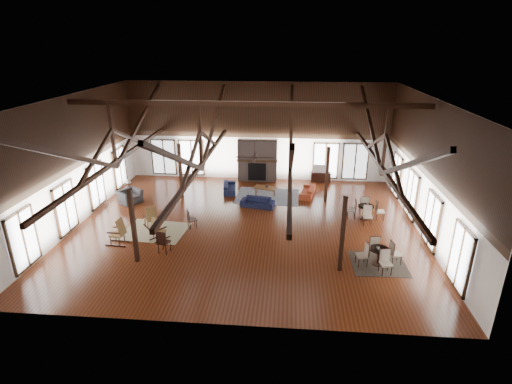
# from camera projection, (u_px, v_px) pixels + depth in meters

# --- Properties ---
(floor) EXTENTS (16.00, 16.00, 0.00)m
(floor) POSITION_uv_depth(u_px,v_px,m) (246.00, 226.00, 18.95)
(floor) COLOR #582812
(floor) RESTS_ON ground
(ceiling) EXTENTS (16.00, 14.00, 0.02)m
(ceiling) POSITION_uv_depth(u_px,v_px,m) (245.00, 98.00, 16.80)
(ceiling) COLOR black
(ceiling) RESTS_ON wall_back
(wall_back) EXTENTS (16.00, 0.02, 6.00)m
(wall_back) POSITION_uv_depth(u_px,v_px,m) (258.00, 132.00, 24.39)
(wall_back) COLOR white
(wall_back) RESTS_ON floor
(wall_front) EXTENTS (16.00, 0.02, 6.00)m
(wall_front) POSITION_uv_depth(u_px,v_px,m) (219.00, 239.00, 11.37)
(wall_front) COLOR white
(wall_front) RESTS_ON floor
(wall_left) EXTENTS (0.02, 14.00, 6.00)m
(wall_left) POSITION_uv_depth(u_px,v_px,m) (74.00, 162.00, 18.51)
(wall_left) COLOR white
(wall_left) RESTS_ON floor
(wall_right) EXTENTS (0.02, 14.00, 6.00)m
(wall_right) POSITION_uv_depth(u_px,v_px,m) (429.00, 171.00, 17.25)
(wall_right) COLOR white
(wall_right) RESTS_ON floor
(roof_truss) EXTENTS (15.60, 14.07, 3.14)m
(roof_truss) POSITION_uv_depth(u_px,v_px,m) (245.00, 144.00, 17.51)
(roof_truss) COLOR black
(roof_truss) RESTS_ON wall_back
(post_grid) EXTENTS (8.16, 7.16, 3.05)m
(post_grid) POSITION_uv_depth(u_px,v_px,m) (246.00, 197.00, 18.41)
(post_grid) COLOR black
(post_grid) RESTS_ON floor
(fireplace) EXTENTS (2.50, 0.69, 2.60)m
(fireplace) POSITION_uv_depth(u_px,v_px,m) (257.00, 160.00, 24.69)
(fireplace) COLOR #6D5A53
(fireplace) RESTS_ON floor
(ceiling_fan) EXTENTS (1.60, 1.60, 0.75)m
(ceiling_fan) POSITION_uv_depth(u_px,v_px,m) (255.00, 157.00, 16.64)
(ceiling_fan) COLOR black
(ceiling_fan) RESTS_ON roof_truss
(sofa_navy_front) EXTENTS (1.85, 1.00, 0.51)m
(sofa_navy_front) POSITION_uv_depth(u_px,v_px,m) (258.00, 202.00, 21.07)
(sofa_navy_front) COLOR #131734
(sofa_navy_front) RESTS_ON floor
(sofa_navy_left) EXTENTS (1.82, 0.91, 0.51)m
(sofa_navy_left) POSITION_uv_depth(u_px,v_px,m) (230.00, 187.00, 23.19)
(sofa_navy_left) COLOR #141938
(sofa_navy_left) RESTS_ON floor
(sofa_orange) EXTENTS (1.85, 1.02, 0.51)m
(sofa_orange) POSITION_uv_depth(u_px,v_px,m) (307.00, 191.00, 22.61)
(sofa_orange) COLOR #9B381E
(sofa_orange) RESTS_ON floor
(coffee_table) EXTENTS (1.38, 0.95, 0.48)m
(coffee_table) POSITION_uv_depth(u_px,v_px,m) (265.00, 188.00, 22.57)
(coffee_table) COLOR brown
(coffee_table) RESTS_ON floor
(vase) EXTENTS (0.21, 0.21, 0.18)m
(vase) POSITION_uv_depth(u_px,v_px,m) (267.00, 186.00, 22.50)
(vase) COLOR #B2B2B2
(vase) RESTS_ON coffee_table
(armchair) EXTENTS (1.42, 1.45, 0.72)m
(armchair) POSITION_uv_depth(u_px,v_px,m) (130.00, 197.00, 21.56)
(armchair) COLOR #2D2D2F
(armchair) RESTS_ON floor
(side_table_lamp) EXTENTS (0.43, 0.43, 1.10)m
(side_table_lamp) POSITION_uv_depth(u_px,v_px,m) (129.00, 190.00, 22.34)
(side_table_lamp) COLOR black
(side_table_lamp) RESTS_ON floor
(rocking_chair_a) EXTENTS (0.88, 0.92, 1.07)m
(rocking_chair_a) POSITION_uv_depth(u_px,v_px,m) (151.00, 218.00, 18.64)
(rocking_chair_a) COLOR olive
(rocking_chair_a) RESTS_ON floor
(rocking_chair_b) EXTENTS (0.84, 0.92, 1.06)m
(rocking_chair_b) POSITION_uv_depth(u_px,v_px,m) (157.00, 229.00, 17.53)
(rocking_chair_b) COLOR olive
(rocking_chair_b) RESTS_ON floor
(rocking_chair_c) EXTENTS (0.98, 0.58, 1.22)m
(rocking_chair_c) POSITION_uv_depth(u_px,v_px,m) (119.00, 232.00, 17.10)
(rocking_chair_c) COLOR olive
(rocking_chair_c) RESTS_ON floor
(side_chair_a) EXTENTS (0.53, 0.53, 0.92)m
(side_chair_a) POSITION_uv_depth(u_px,v_px,m) (190.00, 218.00, 18.60)
(side_chair_a) COLOR black
(side_chair_a) RESTS_ON floor
(side_chair_b) EXTENTS (0.52, 0.52, 1.03)m
(side_chair_b) POSITION_uv_depth(u_px,v_px,m) (162.00, 240.00, 16.35)
(side_chair_b) COLOR black
(side_chair_b) RESTS_ON floor
(cafe_table_near) EXTENTS (1.85, 1.85, 0.95)m
(cafe_table_near) POSITION_uv_depth(u_px,v_px,m) (379.00, 253.00, 15.62)
(cafe_table_near) COLOR black
(cafe_table_near) RESTS_ON floor
(cafe_table_far) EXTENTS (1.83, 1.83, 0.95)m
(cafe_table_far) POSITION_uv_depth(u_px,v_px,m) (366.00, 210.00, 19.59)
(cafe_table_far) COLOR black
(cafe_table_far) RESTS_ON floor
(cup_near) EXTENTS (0.13, 0.13, 0.09)m
(cup_near) POSITION_uv_depth(u_px,v_px,m) (378.00, 248.00, 15.51)
(cup_near) COLOR #B2B2B2
(cup_near) RESTS_ON cafe_table_near
(cup_far) EXTENTS (0.14, 0.14, 0.09)m
(cup_far) POSITION_uv_depth(u_px,v_px,m) (368.00, 205.00, 19.54)
(cup_far) COLOR #B2B2B2
(cup_far) RESTS_ON cafe_table_far
(tv_console) EXTENTS (1.20, 0.45, 0.60)m
(tv_console) POSITION_uv_depth(u_px,v_px,m) (321.00, 177.00, 24.81)
(tv_console) COLOR black
(tv_console) RESTS_ON floor
(television) EXTENTS (0.89, 0.16, 0.51)m
(television) POSITION_uv_depth(u_px,v_px,m) (321.00, 168.00, 24.62)
(television) COLOR #B2B2B2
(television) RESTS_ON tv_console
(rug_tan) EXTENTS (3.03, 2.48, 0.01)m
(rug_tan) POSITION_uv_depth(u_px,v_px,m) (155.00, 231.00, 18.48)
(rug_tan) COLOR tan
(rug_tan) RESTS_ON floor
(rug_navy) EXTENTS (3.58, 2.74, 0.01)m
(rug_navy) POSITION_uv_depth(u_px,v_px,m) (268.00, 196.00, 22.59)
(rug_navy) COLOR #161D3F
(rug_navy) RESTS_ON floor
(rug_dark) EXTENTS (2.16, 1.97, 0.01)m
(rug_dark) POSITION_uv_depth(u_px,v_px,m) (378.00, 264.00, 15.79)
(rug_dark) COLOR black
(rug_dark) RESTS_ON floor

